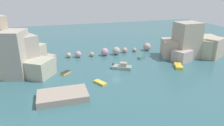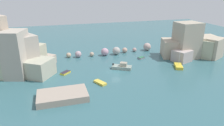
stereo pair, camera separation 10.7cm
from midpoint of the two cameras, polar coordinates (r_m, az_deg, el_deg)
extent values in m
plane|color=#35626A|center=(56.66, 1.15, -2.20)|extent=(160.00, 160.00, 0.00)
cube|color=#ABA093|center=(59.37, -23.63, 2.21)|extent=(9.86, 10.03, 9.93)
cube|color=#B9A590|center=(59.56, -28.30, 4.06)|extent=(5.76, 5.82, 14.95)
cube|color=#B19E8D|center=(65.32, -19.96, 0.78)|extent=(11.68, 11.63, 2.51)
cube|color=#ADAB95|center=(56.37, -19.98, -1.16)|extent=(10.08, 9.69, 4.43)
cube|color=#B6AD90|center=(62.13, -21.82, 1.54)|extent=(10.09, 10.09, 6.51)
cube|color=#AFAE98|center=(57.96, -26.39, 1.67)|extent=(8.58, 8.29, 10.48)
cube|color=#ADA295|center=(56.55, -24.67, 2.18)|extent=(6.57, 7.71, 11.73)
cube|color=#AB9D89|center=(70.13, 19.78, 5.83)|extent=(7.54, 6.40, 11.32)
cube|color=#B4B293|center=(74.97, 24.48, 3.88)|extent=(9.65, 9.18, 5.83)
cube|color=#B2A38D|center=(74.79, 24.81, 4.03)|extent=(9.12, 9.83, 6.40)
cube|color=#B3A29C|center=(67.14, 18.59, 1.90)|extent=(6.37, 5.96, 3.50)
cube|color=#BDAC90|center=(75.86, 24.11, 4.32)|extent=(8.25, 8.03, 6.37)
cube|color=#B9A790|center=(70.79, 16.27, 3.90)|extent=(8.69, 9.03, 5.50)
sphere|color=#B6A497|center=(68.29, -19.23, 1.18)|extent=(1.38, 1.38, 1.38)
sphere|color=#B59F9B|center=(68.22, -15.85, 1.45)|extent=(1.20, 1.20, 1.20)
sphere|color=tan|center=(68.78, -11.69, 2.12)|extent=(1.59, 1.59, 1.59)
sphere|color=#B2959F|center=(68.38, -9.17, 2.39)|extent=(2.07, 2.07, 2.07)
sphere|color=tan|center=(68.95, -5.47, 2.42)|extent=(1.41, 1.41, 1.41)
sphere|color=#B990A3|center=(69.25, -1.93, 3.06)|extent=(2.52, 2.52, 2.52)
sphere|color=#ABA29E|center=(70.28, 1.24, 3.35)|extent=(2.59, 2.59, 2.59)
sphere|color=tan|center=(72.53, 3.54, 3.52)|extent=(1.79, 1.79, 1.79)
sphere|color=#B8948F|center=(74.05, 6.19, 3.63)|extent=(1.42, 1.42, 1.42)
sphere|color=#B89E98|center=(75.94, 9.61, 4.39)|extent=(2.72, 2.72, 2.72)
cube|color=#A19081|center=(43.98, -13.27, -8.67)|extent=(10.01, 6.13, 1.36)
cube|color=yellow|center=(61.84, 17.71, -0.85)|extent=(3.40, 4.63, 0.80)
cylinder|color=silver|center=(61.02, 17.96, 1.39)|extent=(0.10, 0.10, 4.31)
cube|color=gold|center=(49.42, -3.21, -5.36)|extent=(2.71, 3.61, 0.50)
cube|color=gray|center=(67.02, 8.02, 1.36)|extent=(2.67, 2.18, 0.45)
cube|color=#232737|center=(66.95, 8.03, 1.57)|extent=(2.61, 2.14, 0.06)
cube|color=#2D7047|center=(66.94, 8.04, 1.57)|extent=(2.27, 1.85, 0.08)
cube|color=yellow|center=(56.28, -12.54, -2.62)|extent=(2.92, 2.90, 0.44)
cube|color=#2E2633|center=(56.18, -12.56, -2.38)|extent=(2.86, 2.84, 0.06)
cube|color=#314FB1|center=(63.14, -16.30, -0.44)|extent=(3.03, 3.23, 0.46)
cube|color=#2F2F37|center=(63.05, -16.32, -0.21)|extent=(2.97, 3.17, 0.06)
cube|color=#234C93|center=(63.05, -16.32, -0.21)|extent=(2.58, 2.75, 0.08)
cube|color=gray|center=(58.08, 2.76, -1.19)|extent=(5.78, 4.73, 0.87)
cube|color=#9E937F|center=(57.67, 3.21, -0.35)|extent=(2.37, 2.27, 1.02)
cube|color=black|center=(58.34, 0.35, -0.35)|extent=(0.53, 0.56, 0.50)
camera|label=1|loc=(0.05, -89.95, 0.02)|focal=33.51mm
camera|label=2|loc=(0.05, 90.05, -0.02)|focal=33.51mm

